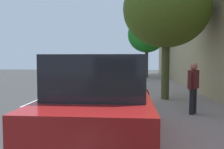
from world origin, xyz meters
TOP-DOWN VIEW (x-y plane):
  - ground at (0.00, 0.00)m, footprint 62.41×62.41m
  - sidewalk at (3.55, 0.00)m, footprint 3.02×39.00m
  - curb_edge at (1.96, 0.00)m, footprint 0.16×39.00m
  - lane_stripe_centre at (-2.86, 0.50)m, footprint 0.14×40.00m
  - lane_stripe_bike_edge at (0.49, 0.00)m, footprint 0.12×39.00m
  - building_facade at (5.31, 0.00)m, footprint 0.50×39.00m
  - parked_suv_red_second at (0.91, -6.60)m, footprint 1.98×4.71m
  - parked_sedan_white_mid at (0.78, 2.02)m, footprint 2.05×4.50m
  - parked_pickup_silver_far at (0.78, 11.88)m, footprint 2.22×5.39m
  - bicycle_at_curb at (1.49, -1.97)m, footprint 1.62×0.81m
  - cyclist_with_backpack at (1.71, -2.40)m, footprint 0.52×0.55m
  - street_tree_near_cyclist at (3.02, -1.06)m, footprint 3.77×3.77m
  - street_tree_mid_block at (3.02, 12.15)m, footprint 3.77×3.77m
  - pedestrian_on_phone at (3.51, -3.91)m, footprint 0.41×0.52m

SIDE VIEW (x-z plane):
  - ground at x=0.00m, z-range 0.00..0.00m
  - lane_stripe_centre at x=-2.86m, z-range 0.00..0.01m
  - lane_stripe_bike_edge at x=0.49m, z-range 0.00..0.01m
  - sidewalk at x=3.55m, z-range 0.00..0.14m
  - curb_edge at x=1.96m, z-range 0.00..0.14m
  - bicycle_at_curb at x=1.49m, z-range -0.01..0.78m
  - parked_sedan_white_mid at x=0.78m, z-range -0.01..1.51m
  - parked_pickup_silver_far at x=0.78m, z-range -0.07..1.88m
  - parked_suv_red_second at x=0.91m, z-range 0.03..2.02m
  - pedestrian_on_phone at x=3.51m, z-range 0.25..1.91m
  - cyclist_with_backpack at x=1.71m, z-range 0.21..2.02m
  - building_facade at x=5.31m, z-range 0.00..6.02m
  - street_tree_near_cyclist at x=3.02m, z-range 1.26..6.90m
  - street_tree_mid_block at x=3.02m, z-range 1.35..7.37m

